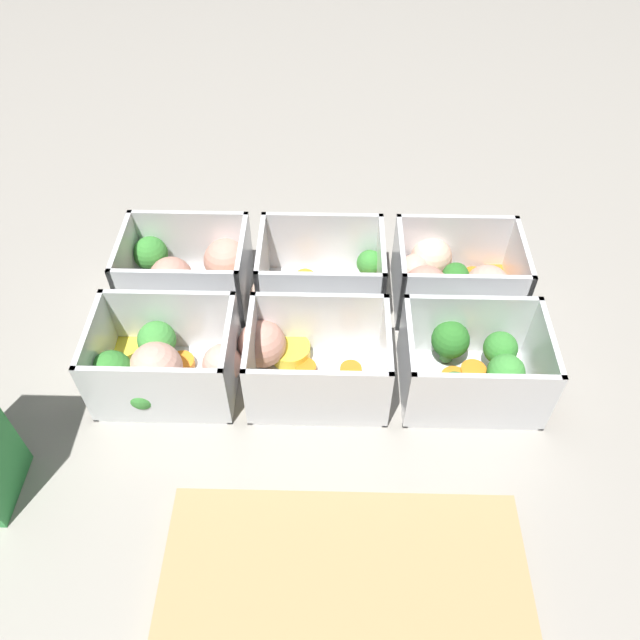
# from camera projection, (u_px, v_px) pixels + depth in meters

# --- Properties ---
(ground_plane) EXTENTS (4.00, 4.00, 0.00)m
(ground_plane) POSITION_uv_depth(u_px,v_px,m) (320.00, 338.00, 0.65)
(ground_plane) COLOR gray
(container_near_left) EXTENTS (0.14, 0.12, 0.08)m
(container_near_left) POSITION_uv_depth(u_px,v_px,m) (448.00, 280.00, 0.67)
(container_near_left) COLOR white
(container_near_left) RESTS_ON ground_plane
(container_near_center) EXTENTS (0.15, 0.10, 0.08)m
(container_near_center) POSITION_uv_depth(u_px,v_px,m) (315.00, 282.00, 0.67)
(container_near_center) COLOR white
(container_near_center) RESTS_ON ground_plane
(container_near_right) EXTENTS (0.14, 0.11, 0.08)m
(container_near_right) POSITION_uv_depth(u_px,v_px,m) (188.00, 272.00, 0.68)
(container_near_right) COLOR white
(container_near_right) RESTS_ON ground_plane
(container_far_left) EXTENTS (0.14, 0.10, 0.08)m
(container_far_left) POSITION_uv_depth(u_px,v_px,m) (476.00, 367.00, 0.59)
(container_far_left) COLOR white
(container_far_left) RESTS_ON ground_plane
(container_far_center) EXTENTS (0.15, 0.11, 0.08)m
(container_far_center) POSITION_uv_depth(u_px,v_px,m) (300.00, 360.00, 0.60)
(container_far_center) COLOR white
(container_far_center) RESTS_ON ground_plane
(container_far_right) EXTENTS (0.15, 0.11, 0.08)m
(container_far_right) POSITION_uv_depth(u_px,v_px,m) (161.00, 364.00, 0.59)
(container_far_right) COLOR white
(container_far_right) RESTS_ON ground_plane
(cutting_board) EXTENTS (0.28, 0.18, 0.02)m
(cutting_board) POSITION_uv_depth(u_px,v_px,m) (345.00, 610.00, 0.46)
(cutting_board) COLOR tan
(cutting_board) RESTS_ON ground_plane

